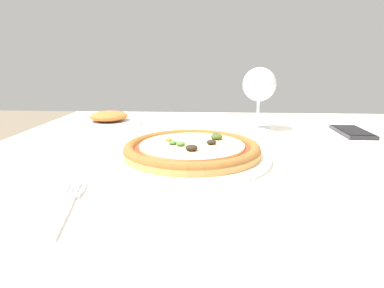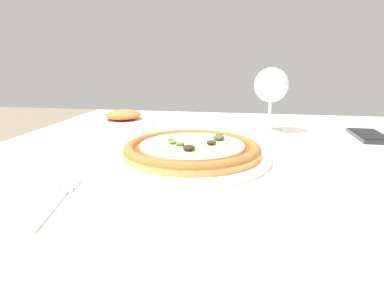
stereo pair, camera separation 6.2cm
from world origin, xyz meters
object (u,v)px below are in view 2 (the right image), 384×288
dining_table (302,203)px  wine_glass_far_right (271,86)px  side_plate (123,118)px  cell_phone (369,136)px  pizza_plate (192,151)px  fork (57,199)px

dining_table → wine_glass_far_right: bearing=98.8°
side_plate → cell_phone: bearing=-7.9°
pizza_plate → cell_phone: bearing=30.8°
side_plate → wine_glass_far_right: bearing=-6.6°
dining_table → side_plate: side_plate is taller
fork → cell_phone: size_ratio=1.17×
pizza_plate → side_plate: bearing=128.8°
fork → wine_glass_far_right: wine_glass_far_right is taller
side_plate → pizza_plate: bearing=-51.2°
cell_phone → pizza_plate: bearing=-149.2°
pizza_plate → wine_glass_far_right: bearing=60.0°
dining_table → fork: (-0.37, -0.21, 0.07)m
cell_phone → side_plate: side_plate is taller
dining_table → side_plate: bearing=144.0°
dining_table → wine_glass_far_right: wine_glass_far_right is taller
fork → wine_glass_far_right: (0.32, 0.51, 0.12)m
dining_table → cell_phone: (0.20, 0.26, 0.08)m
fork → wine_glass_far_right: 0.61m
dining_table → wine_glass_far_right: size_ratio=8.00×
fork → side_plate: 0.57m
pizza_plate → fork: 0.27m
dining_table → fork: size_ratio=8.01×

